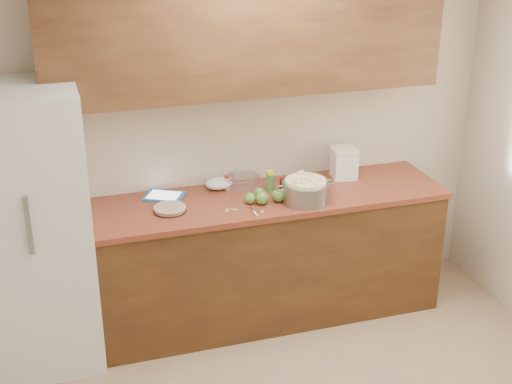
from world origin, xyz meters
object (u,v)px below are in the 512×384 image
object	(u,v)px
colander	(305,191)
flour_canister	(344,163)
pie	(170,209)
tablet	(164,196)

from	to	relation	value
colander	flour_canister	world-z (taller)	flour_canister
pie	flour_canister	distance (m)	1.32
flour_canister	tablet	size ratio (longest dim) A/B	0.71
flour_canister	colander	bearing A→B (deg)	-142.56
colander	flour_canister	xyz separation A→B (m)	(0.42, 0.32, 0.04)
pie	tablet	world-z (taller)	pie
colander	flour_canister	distance (m)	0.53
flour_canister	tablet	xyz separation A→B (m)	(-1.30, 0.03, -0.10)
pie	colander	distance (m)	0.90
colander	tablet	world-z (taller)	colander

